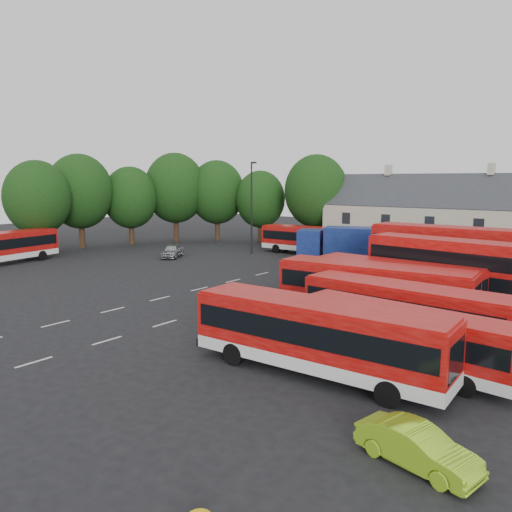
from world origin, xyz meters
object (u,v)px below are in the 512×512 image
object	(u,v)px
bus_dd_south	(450,268)
bus_west	(2,245)
lamppost	(252,205)
box_truck	(346,245)
silver_car	(172,251)
lime_car	(417,447)
bus_row_a	(317,332)

from	to	relation	value
bus_dd_south	bus_west	size ratio (longest dim) A/B	0.97
lamppost	bus_dd_south	bearing A→B (deg)	-22.82
box_truck	silver_car	size ratio (longest dim) A/B	2.21
bus_dd_south	silver_car	size ratio (longest dim) A/B	2.66
lime_car	bus_west	bearing A→B (deg)	89.81
lime_car	lamppost	world-z (taller)	lamppost
bus_row_a	box_truck	bearing A→B (deg)	112.96
silver_car	lime_car	bearing A→B (deg)	-63.99
bus_row_a	bus_dd_south	size ratio (longest dim) A/B	1.03
bus_dd_south	silver_car	xyz separation A→B (m)	(-30.30, 3.11, -1.84)
bus_dd_south	bus_west	bearing A→B (deg)	-158.55
silver_car	lime_car	world-z (taller)	silver_car
bus_row_a	bus_west	xyz separation A→B (m)	(-39.55, 5.31, -0.01)
bus_row_a	silver_car	size ratio (longest dim) A/B	2.74
lamppost	lime_car	bearing A→B (deg)	-45.05
bus_west	box_truck	bearing A→B (deg)	-63.85
box_truck	lime_car	bearing A→B (deg)	-80.95
lime_car	lamppost	bearing A→B (deg)	56.53
lamppost	box_truck	bearing A→B (deg)	-6.93
bus_dd_south	silver_car	distance (m)	30.51
lime_car	lamppost	xyz separation A→B (m)	(-30.45, 30.51, 4.91)
bus_west	lime_car	bearing A→B (deg)	-110.57
box_truck	silver_car	distance (m)	18.91
bus_row_a	box_truck	xyz separation A→B (m)	(-11.69, 24.77, 0.25)
bus_dd_south	lamppost	bearing A→B (deg)	164.14
silver_car	bus_row_a	bearing A→B (deg)	-63.53
bus_dd_south	box_truck	bearing A→B (deg)	150.82
bus_row_a	box_truck	distance (m)	27.39
bus_dd_south	silver_car	world-z (taller)	bus_dd_south
bus_row_a	lime_car	xyz separation A→B (m)	(5.93, -4.18, -1.33)
lamppost	bus_west	bearing A→B (deg)	-125.57
bus_row_a	bus_west	world-z (taller)	bus_row_a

